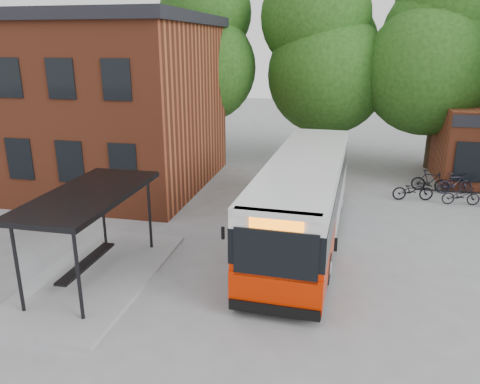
% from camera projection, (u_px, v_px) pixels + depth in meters
% --- Properties ---
extents(ground, '(100.00, 100.00, 0.00)m').
position_uv_depth(ground, '(241.00, 278.00, 14.94)').
color(ground, gray).
extents(station_building, '(18.40, 10.40, 8.50)m').
position_uv_depth(station_building, '(37.00, 101.00, 24.67)').
color(station_building, brown).
rests_on(station_building, ground).
extents(bus_shelter, '(3.60, 7.00, 2.90)m').
position_uv_depth(bus_shelter, '(92.00, 236.00, 14.49)').
color(bus_shelter, black).
rests_on(bus_shelter, ground).
extents(bike_rail, '(5.20, 0.10, 0.38)m').
position_uv_depth(bike_rail, '(475.00, 196.00, 22.29)').
color(bike_rail, black).
rests_on(bike_rail, ground).
extents(tree_0, '(7.92, 7.92, 11.00)m').
position_uv_depth(tree_0, '(202.00, 70.00, 29.37)').
color(tree_0, '#1B4412').
rests_on(tree_0, ground).
extents(tree_1, '(7.92, 7.92, 10.40)m').
position_uv_depth(tree_1, '(315.00, 76.00, 28.97)').
color(tree_1, '#1B4412').
rests_on(tree_1, ground).
extents(tree_2, '(7.92, 7.92, 11.00)m').
position_uv_depth(tree_2, '(438.00, 73.00, 26.51)').
color(tree_2, '#1B4412').
rests_on(tree_2, ground).
extents(city_bus, '(3.13, 12.40, 3.13)m').
position_uv_depth(city_bus, '(305.00, 198.00, 17.68)').
color(city_bus, '#C41E00').
rests_on(city_bus, ground).
extents(bicycle_0, '(1.98, 0.97, 1.00)m').
position_uv_depth(bicycle_0, '(413.00, 190.00, 22.16)').
color(bicycle_0, black).
rests_on(bicycle_0, ground).
extents(bicycle_1, '(1.87, 0.85, 1.08)m').
position_uv_depth(bicycle_1, '(430.00, 181.00, 23.43)').
color(bicycle_1, black).
rests_on(bicycle_1, ground).
extents(bicycle_2, '(1.73, 0.76, 0.88)m').
position_uv_depth(bicycle_2, '(461.00, 196.00, 21.54)').
color(bicycle_2, black).
rests_on(bicycle_2, ground).
extents(bicycle_3, '(1.82, 0.90, 1.05)m').
position_uv_depth(bicycle_3, '(455.00, 183.00, 23.10)').
color(bicycle_3, black).
rests_on(bicycle_3, ground).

